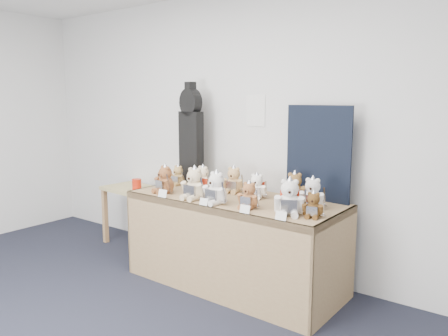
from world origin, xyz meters
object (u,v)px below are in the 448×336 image
Objects in this scene: teddy_back_right at (295,188)px; teddy_back_end at (312,194)px; display_table at (229,218)px; teddy_back_centre_right at (257,187)px; teddy_back_left at (203,179)px; teddy_front_centre at (216,189)px; teddy_front_right at (249,196)px; teddy_front_far_right at (290,199)px; side_table at (136,199)px; red_cup at (137,185)px; teddy_front_end at (313,206)px; teddy_back_far_left at (178,176)px; teddy_front_far_left at (165,181)px; teddy_back_centre_left at (233,181)px; guitar_case at (191,134)px; teddy_front_left at (194,185)px.

teddy_back_right reaches higher than teddy_back_end.
teddy_back_centre_right is at bearing 48.60° from display_table.
teddy_front_centre is at bearing -34.96° from teddy_back_left.
teddy_front_far_right is (0.36, 0.01, 0.03)m from teddy_front_right.
red_cup is at bearing -33.82° from side_table.
side_table is 1.90m from teddy_front_right.
red_cup reaches higher than side_table.
teddy_front_end is 0.96× the size of teddy_back_far_left.
teddy_front_far_left is at bearing -179.07° from teddy_back_end.
teddy_front_end is at bearing 11.38° from teddy_front_centre.
teddy_back_centre_right is at bearing 1.34° from side_table.
teddy_front_end is (2.21, -0.28, 0.15)m from red_cup.
teddy_back_centre_left is at bearing 149.20° from teddy_back_centre_right.
teddy_front_far_left is 0.39m from teddy_back_far_left.
teddy_front_far_left is at bearing 168.16° from teddy_front_end.
teddy_back_end is at bearing -20.14° from teddy_back_centre_left.
guitar_case is 1.24m from teddy_front_right.
display_table is at bearing -17.45° from teddy_back_left.
teddy_back_left is 0.93× the size of teddy_back_right.
guitar_case is 1.52m from teddy_back_end.
side_table is 1.04m from teddy_front_far_left.
red_cup is 0.43× the size of teddy_front_far_right.
teddy_back_right is (0.93, 0.10, 0.01)m from teddy_back_left.
teddy_front_far_right is 1.12× the size of teddy_back_end.
teddy_front_right is at bearing -12.72° from guitar_case.
teddy_back_left reaches higher than red_cup.
teddy_back_left is (-0.75, 0.34, 0.01)m from teddy_front_right.
guitar_case is 3.54× the size of teddy_front_far_left.
teddy_front_far_left reaches higher than teddy_front_end.
teddy_back_right reaches higher than side_table.
guitar_case is 4.22× the size of teddy_front_right.
teddy_back_left is at bearing -179.67° from teddy_back_centre_left.
teddy_back_left is (-0.44, 0.18, 0.28)m from display_table.
teddy_back_centre_left is (-0.80, 0.40, -0.01)m from teddy_front_far_right.
guitar_case is 1.54m from teddy_front_far_right.
teddy_back_left reaches higher than teddy_front_end.
teddy_front_far_left reaches higher than teddy_back_right.
teddy_back_centre_left is at bearing 74.91° from teddy_front_left.
teddy_front_end is at bearing -11.96° from teddy_back_far_left.
teddy_front_right is 0.82m from teddy_back_left.
red_cup is 0.95m from teddy_back_left.
side_table is 3.87× the size of teddy_front_end.
teddy_front_end is (2.34, -0.39, 0.34)m from side_table.
teddy_front_far_left is 1.06× the size of teddy_back_centre_left.
display_table is 7.08× the size of teddy_back_centre_left.
teddy_front_right is (0.30, 0.03, -0.03)m from teddy_front_centre.
teddy_front_left is (-0.24, -0.17, 0.30)m from display_table.
teddy_back_right reaches higher than teddy_back_centre_right.
teddy_front_left is at bearing -55.95° from teddy_back_left.
teddy_front_end is (0.83, 0.09, -0.04)m from teddy_front_centre.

